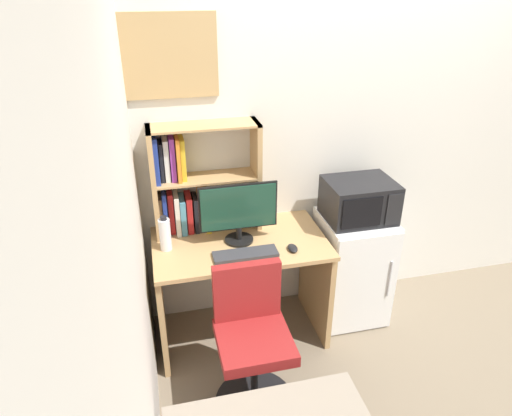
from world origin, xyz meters
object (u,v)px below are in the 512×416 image
at_px(computer_mouse, 293,248).
at_px(hutch_bookshelf, 190,184).
at_px(monitor, 238,210).
at_px(desk_chair, 252,347).
at_px(microwave, 359,200).
at_px(water_bottle, 165,234).
at_px(wall_corkboard, 153,57).
at_px(keyboard, 245,254).
at_px(mini_fridge, 352,267).

bearing_deg(computer_mouse, hutch_bookshelf, 144.52).
bearing_deg(hutch_bookshelf, monitor, -38.80).
bearing_deg(desk_chair, microwave, 35.04).
bearing_deg(microwave, monitor, -177.74).
height_order(water_bottle, desk_chair, water_bottle).
distance_m(computer_mouse, microwave, 0.61).
bearing_deg(monitor, wall_corkboard, 144.41).
bearing_deg(keyboard, microwave, 14.59).
bearing_deg(microwave, mini_fridge, -90.05).
bearing_deg(computer_mouse, desk_chair, -131.57).
bearing_deg(mini_fridge, wall_corkboard, 167.74).
distance_m(keyboard, microwave, 0.89).
bearing_deg(mini_fridge, desk_chair, -145.09).
distance_m(keyboard, computer_mouse, 0.30).
bearing_deg(computer_mouse, mini_fridge, 22.53).
bearing_deg(microwave, desk_chair, -144.96).
xyz_separation_m(mini_fridge, microwave, (0.00, 0.00, 0.55)).
xyz_separation_m(mini_fridge, desk_chair, (-0.90, -0.63, 0.00)).
xyz_separation_m(keyboard, desk_chair, (-0.05, -0.41, -0.37)).
distance_m(water_bottle, mini_fridge, 1.40).
distance_m(hutch_bookshelf, keyboard, 0.59).
bearing_deg(hutch_bookshelf, mini_fridge, -9.58).
distance_m(monitor, wall_corkboard, 1.05).
relative_size(mini_fridge, wall_corkboard, 1.08).
relative_size(hutch_bookshelf, water_bottle, 3.14).
xyz_separation_m(keyboard, water_bottle, (-0.47, 0.19, 0.10)).
bearing_deg(water_bottle, mini_fridge, 1.21).
bearing_deg(water_bottle, monitor, -0.33).
bearing_deg(microwave, computer_mouse, -157.20).
bearing_deg(monitor, microwave, 2.26).
relative_size(monitor, water_bottle, 2.16).
bearing_deg(hutch_bookshelf, desk_chair, -74.65).
bearing_deg(water_bottle, hutch_bookshelf, 47.76).
height_order(computer_mouse, wall_corkboard, wall_corkboard).
xyz_separation_m(water_bottle, desk_chair, (0.42, -0.60, -0.47)).
xyz_separation_m(hutch_bookshelf, microwave, (1.12, -0.19, -0.16)).
bearing_deg(computer_mouse, keyboard, 178.59).
xyz_separation_m(water_bottle, wall_corkboard, (0.04, 0.31, 1.02)).
relative_size(hutch_bookshelf, microwave, 1.61).
height_order(computer_mouse, water_bottle, water_bottle).
relative_size(computer_mouse, wall_corkboard, 0.13).
relative_size(monitor, wall_corkboard, 0.67).
height_order(monitor, keyboard, monitor).
bearing_deg(microwave, wall_corkboard, 167.87).
relative_size(keyboard, microwave, 0.88).
xyz_separation_m(keyboard, wall_corkboard, (-0.43, 0.49, 1.12)).
height_order(water_bottle, mini_fridge, water_bottle).
xyz_separation_m(microwave, desk_chair, (-0.90, -0.63, -0.55)).
bearing_deg(monitor, computer_mouse, -32.28).
xyz_separation_m(hutch_bookshelf, monitor, (0.27, -0.22, -0.12)).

